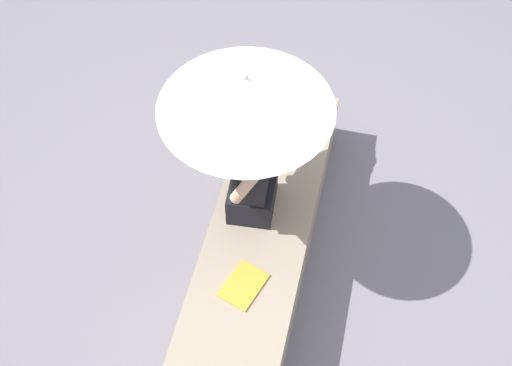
{
  "coord_description": "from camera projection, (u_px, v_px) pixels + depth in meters",
  "views": [
    {
      "loc": [
        -2.19,
        -0.49,
        3.9
      ],
      "look_at": [
        0.07,
        0.04,
        0.77
      ],
      "focal_mm": 46.22,
      "sensor_mm": 36.0,
      "label": 1
    }
  ],
  "objects": [
    {
      "name": "ground_plane",
      "position": [
        260.0,
        260.0,
        4.47
      ],
      "size": [
        14.0,
        14.0,
        0.0
      ],
      "primitive_type": "plane",
      "color": "slate"
    },
    {
      "name": "stone_bench",
      "position": [
        260.0,
        244.0,
        4.3
      ],
      "size": [
        2.43,
        0.62,
        0.42
      ],
      "primitive_type": "cube",
      "color": "gray",
      "rests_on": "ground"
    },
    {
      "name": "person_seated",
      "position": [
        252.0,
        168.0,
        3.92
      ],
      "size": [
        0.48,
        0.3,
        0.9
      ],
      "color": "black",
      "rests_on": "stone_bench"
    },
    {
      "name": "parasol",
      "position": [
        246.0,
        93.0,
        3.43
      ],
      "size": [
        0.97,
        0.97,
        1.14
      ],
      "color": "#B7B7BC",
      "rests_on": "stone_bench"
    },
    {
      "name": "handbag_black",
      "position": [
        289.0,
        107.0,
        4.52
      ],
      "size": [
        0.21,
        0.16,
        0.33
      ],
      "color": "silver",
      "rests_on": "stone_bench"
    },
    {
      "name": "magazine",
      "position": [
        243.0,
        285.0,
        3.88
      ],
      "size": [
        0.33,
        0.28,
        0.01
      ],
      "primitive_type": "cube",
      "rotation": [
        0.0,
        0.0,
        -0.32
      ],
      "color": "gold",
      "rests_on": "stone_bench"
    }
  ]
}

